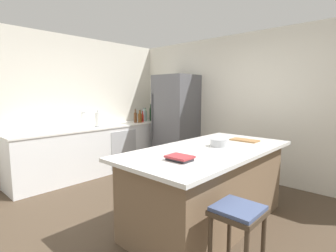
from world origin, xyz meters
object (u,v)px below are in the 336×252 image
(cutting_board, at_px, (245,140))
(mixing_bowl, at_px, (219,143))
(sink_faucet, at_px, (83,119))
(refrigerator, at_px, (176,122))
(bar_stool, at_px, (238,222))
(hot_sauce_bottle, at_px, (143,118))
(soda_bottle, at_px, (144,116))
(olive_oil_bottle, at_px, (152,115))
(cookbook_stack, at_px, (180,158))
(gin_bottle, at_px, (145,116))
(paper_towel_roll, at_px, (98,120))
(wine_bottle, at_px, (151,114))
(syrup_bottle, at_px, (135,117))
(whiskey_bottle, at_px, (140,117))
(kitchen_island, at_px, (208,186))

(cutting_board, bearing_deg, mixing_bowl, -96.97)
(sink_faucet, bearing_deg, refrigerator, 61.23)
(bar_stool, relative_size, hot_sauce_bottle, 2.79)
(soda_bottle, bearing_deg, olive_oil_bottle, 93.13)
(cookbook_stack, bearing_deg, gin_bottle, 143.01)
(paper_towel_roll, bearing_deg, gin_bottle, 94.08)
(sink_faucet, height_order, wine_bottle, wine_bottle)
(mixing_bowl, bearing_deg, paper_towel_roll, 179.79)
(wine_bottle, relative_size, syrup_bottle, 1.27)
(whiskey_bottle, xyz_separation_m, syrup_bottle, (-0.05, -0.09, 0.01))
(bar_stool, bearing_deg, mixing_bowl, 129.24)
(kitchen_island, height_order, gin_bottle, gin_bottle)
(kitchen_island, bearing_deg, mixing_bowl, 83.79)
(cutting_board, bearing_deg, paper_towel_roll, -168.91)
(olive_oil_bottle, distance_m, gin_bottle, 0.19)
(paper_towel_roll, bearing_deg, sink_faucet, -109.12)
(kitchen_island, height_order, whiskey_bottle, whiskey_bottle)
(refrigerator, distance_m, whiskey_bottle, 0.83)
(kitchen_island, xyz_separation_m, gin_bottle, (-2.73, 1.49, 0.57))
(olive_oil_bottle, bearing_deg, soda_bottle, -86.87)
(hot_sauce_bottle, bearing_deg, syrup_bottle, -94.55)
(sink_faucet, bearing_deg, bar_stool, -10.44)
(hot_sauce_bottle, height_order, mixing_bowl, hot_sauce_bottle)
(refrigerator, xyz_separation_m, hot_sauce_bottle, (-0.79, -0.23, 0.05))
(sink_faucet, bearing_deg, cutting_board, 15.84)
(olive_oil_bottle, xyz_separation_m, whiskey_bottle, (0.12, -0.47, -0.01))
(refrigerator, bearing_deg, olive_oil_bottle, 171.02)
(bar_stool, relative_size, sink_faucet, 2.27)
(gin_bottle, height_order, cutting_board, gin_bottle)
(mixing_bowl, bearing_deg, kitchen_island, -96.21)
(gin_bottle, height_order, mixing_bowl, gin_bottle)
(olive_oil_bottle, height_order, wine_bottle, wine_bottle)
(soda_bottle, height_order, cutting_board, soda_bottle)
(olive_oil_bottle, bearing_deg, gin_bottle, -96.43)
(bar_stool, height_order, cookbook_stack, cookbook_stack)
(sink_faucet, xyz_separation_m, cookbook_stack, (2.83, -0.57, -0.13))
(gin_bottle, distance_m, hot_sauce_bottle, 0.20)
(soda_bottle, bearing_deg, sink_faucet, -91.38)
(refrigerator, height_order, gin_bottle, refrigerator)
(refrigerator, height_order, olive_oil_bottle, refrigerator)
(olive_oil_bottle, distance_m, wine_bottle, 0.11)
(sink_faucet, relative_size, gin_bottle, 1.01)
(wine_bottle, bearing_deg, cutting_board, -17.58)
(kitchen_island, distance_m, soda_bottle, 3.09)
(hot_sauce_bottle, bearing_deg, wine_bottle, 95.22)
(paper_towel_roll, xyz_separation_m, wine_bottle, (-0.02, 1.40, 0.02))
(sink_faucet, relative_size, cookbook_stack, 1.20)
(bar_stool, xyz_separation_m, cookbook_stack, (-0.66, 0.08, 0.38))
(bar_stool, height_order, cutting_board, cutting_board)
(olive_oil_bottle, bearing_deg, cookbook_stack, -39.59)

